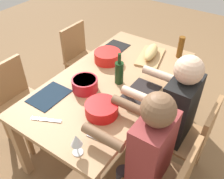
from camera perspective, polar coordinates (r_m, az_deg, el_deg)
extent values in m
plane|color=brown|center=(2.70, 0.00, -10.43)|extent=(8.00, 8.00, 0.00)
cube|color=#A87F56|center=(2.20, 0.00, 1.84)|extent=(1.73, 0.92, 0.04)
cube|color=#A87F56|center=(3.14, 2.25, 6.29)|extent=(0.07, 0.07, 0.70)
cube|color=#A87F56|center=(2.29, -20.54, -12.47)|extent=(0.07, 0.07, 0.70)
cube|color=#A87F56|center=(2.88, 15.78, 1.20)|extent=(0.07, 0.07, 0.70)
cube|color=#9E7044|center=(2.53, -19.59, -3.35)|extent=(0.40, 0.40, 0.03)
cube|color=#9E7044|center=(2.53, -23.22, 1.86)|extent=(0.38, 0.04, 0.40)
cube|color=#9E7044|center=(2.64, -13.43, -6.39)|extent=(0.04, 0.04, 0.42)
cube|color=#9E7044|center=(2.51, -18.93, -10.81)|extent=(0.04, 0.04, 0.42)
cube|color=#9E7044|center=(2.85, -18.24, -3.49)|extent=(0.04, 0.04, 0.42)
cube|color=#9E7044|center=(2.73, -23.54, -7.37)|extent=(0.04, 0.04, 0.42)
cube|color=#9E7044|center=(1.90, 9.98, -19.79)|extent=(0.40, 0.40, 0.03)
cube|color=#9E7044|center=(1.71, 16.54, -18.59)|extent=(0.38, 0.04, 0.40)
cube|color=#9E7044|center=(2.21, 7.25, -17.65)|extent=(0.04, 0.04, 0.42)
cylinder|color=#2D2D38|center=(2.17, 4.85, -18.57)|extent=(0.11, 0.11, 0.45)
cube|color=maroon|center=(1.68, 9.20, -13.79)|extent=(0.34, 0.20, 0.55)
cylinder|color=brown|center=(1.57, -2.15, -10.96)|extent=(0.07, 0.30, 0.07)
cylinder|color=brown|center=(1.77, 4.34, -3.95)|extent=(0.07, 0.30, 0.07)
sphere|color=brown|center=(1.41, 10.73, -4.63)|extent=(0.21, 0.21, 0.21)
cube|color=#9E7044|center=(2.19, 15.61, -10.47)|extent=(0.40, 0.40, 0.03)
cube|color=#9E7044|center=(2.02, 21.43, -8.47)|extent=(0.38, 0.04, 0.40)
cube|color=#9E7044|center=(2.28, 8.93, -15.23)|extent=(0.04, 0.04, 0.42)
cube|color=#9E7044|center=(2.49, 12.56, -9.78)|extent=(0.04, 0.04, 0.42)
cube|color=#9E7044|center=(2.24, 17.07, -18.76)|extent=(0.04, 0.04, 0.42)
cube|color=#9E7044|center=(2.45, 19.93, -12.82)|extent=(0.04, 0.04, 0.42)
cylinder|color=#2D2D38|center=(2.34, 8.88, -13.01)|extent=(0.11, 0.11, 0.45)
cylinder|color=#2D2D38|center=(2.43, 10.63, -10.47)|extent=(0.11, 0.11, 0.45)
cube|color=black|center=(1.99, 15.43, -4.40)|extent=(0.34, 0.20, 0.55)
cylinder|color=beige|center=(1.86, 6.48, -1.59)|extent=(0.07, 0.30, 0.07)
cylinder|color=beige|center=(2.11, 10.99, 3.42)|extent=(0.07, 0.30, 0.07)
sphere|color=beige|center=(1.77, 17.45, 4.35)|extent=(0.21, 0.21, 0.21)
cube|color=#9E7044|center=(3.02, -5.94, 6.60)|extent=(0.40, 0.40, 0.03)
cube|color=#9E7044|center=(3.02, -8.93, 11.00)|extent=(0.38, 0.04, 0.40)
cube|color=#9E7044|center=(3.17, -1.34, 3.64)|extent=(0.04, 0.04, 0.42)
cube|color=#9E7044|center=(2.96, -5.16, 0.46)|extent=(0.04, 0.04, 0.42)
cube|color=#9E7044|center=(3.35, -6.12, 5.52)|extent=(0.04, 0.04, 0.42)
cube|color=#9E7044|center=(3.14, -10.02, 2.64)|extent=(0.04, 0.04, 0.42)
cylinder|color=red|center=(2.41, -1.08, 7.68)|extent=(0.26, 0.26, 0.10)
cylinder|color=#669E33|center=(2.40, -1.09, 8.37)|extent=(0.23, 0.23, 0.04)
cylinder|color=#B21923|center=(2.06, -6.32, 1.18)|extent=(0.22, 0.22, 0.11)
cylinder|color=orange|center=(2.04, -6.39, 1.96)|extent=(0.19, 0.19, 0.04)
cylinder|color=red|center=(1.83, -2.43, -4.52)|extent=(0.25, 0.25, 0.09)
cylinder|color=#2D7028|center=(1.81, -2.45, -3.81)|extent=(0.22, 0.22, 0.03)
cube|color=tan|center=(2.52, 8.92, 7.53)|extent=(0.44, 0.30, 0.02)
ellipsoid|color=tan|center=(2.49, 9.05, 8.61)|extent=(0.34, 0.18, 0.09)
cylinder|color=#193819|center=(2.10, 1.67, 3.88)|extent=(0.08, 0.08, 0.20)
cylinder|color=#193819|center=(2.02, 1.75, 7.24)|extent=(0.03, 0.03, 0.09)
cylinder|color=brown|center=(2.55, 15.66, 9.47)|extent=(0.06, 0.06, 0.22)
cylinder|color=silver|center=(1.64, -7.92, -14.22)|extent=(0.07, 0.07, 0.01)
cylinder|color=silver|center=(1.61, -8.05, -13.36)|extent=(0.01, 0.01, 0.07)
cone|color=silver|center=(1.55, -8.32, -11.55)|extent=(0.08, 0.08, 0.08)
cube|color=#142333|center=(2.07, -14.38, -1.45)|extent=(0.32, 0.23, 0.01)
cube|color=silver|center=(1.69, -3.42, -11.50)|extent=(0.03, 0.17, 0.01)
cube|color=black|center=(2.07, 6.88, -0.50)|extent=(0.32, 0.23, 0.01)
cube|color=black|center=(2.66, 0.44, 9.59)|extent=(0.32, 0.23, 0.01)
cube|color=silver|center=(1.88, -15.03, -6.82)|extent=(0.12, 0.22, 0.01)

